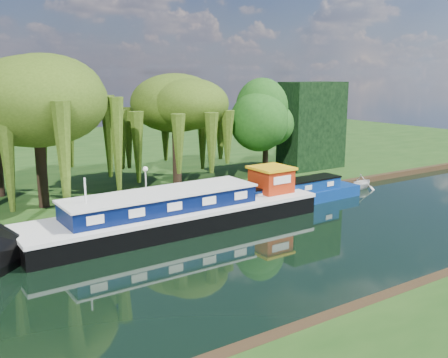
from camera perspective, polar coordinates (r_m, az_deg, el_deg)
ground at (r=26.00m, az=-0.08°, el=-8.81°), size 120.00×120.00×0.00m
far_bank at (r=56.67m, az=-19.24°, el=2.21°), size 120.00×52.00×0.45m
dutch_barge at (r=30.38m, az=-5.02°, el=-3.80°), size 18.85×4.59×3.96m
narrowboat at (r=35.84m, az=7.41°, el=-1.92°), size 12.78×2.45×1.86m
red_dinghy at (r=27.32m, az=-20.82°, el=-8.58°), size 3.29×2.77×0.58m
white_cruiser at (r=42.20m, az=15.43°, el=-1.06°), size 2.86×2.59×1.32m
willow_left at (r=34.59m, az=-20.65°, el=8.20°), size 7.98×7.98×9.56m
willow_right at (r=39.59m, az=-5.50°, el=7.58°), size 6.48×6.48×7.89m
tree_far_right at (r=42.51m, az=4.83°, el=6.81°), size 4.39×4.39×7.19m
conifer_hedge at (r=47.38m, az=10.02°, el=6.05°), size 6.00×3.00×8.00m
lamppost at (r=34.47m, az=-8.96°, el=0.46°), size 0.36×0.36×2.56m
mooring_posts at (r=32.54m, az=-8.95°, el=-2.89°), size 19.16×0.16×1.00m
reeds_near at (r=25.40m, az=23.16°, el=-9.02°), size 33.70×1.50×1.10m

